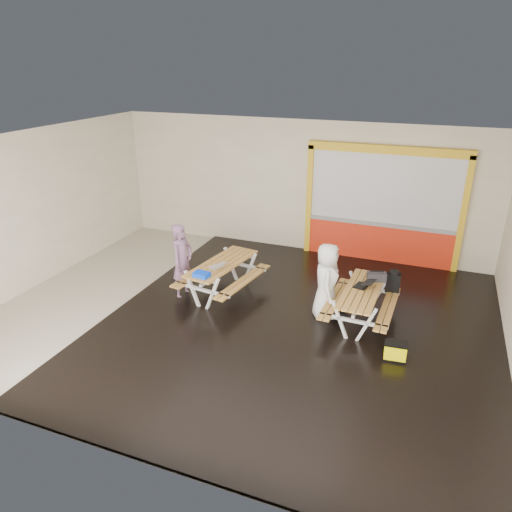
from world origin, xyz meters
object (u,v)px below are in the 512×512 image
at_px(person_right, 327,282).
at_px(backpack, 393,281).
at_px(blue_pouch, 202,274).
at_px(person_left, 182,262).
at_px(fluke_bag, 395,351).
at_px(laptop_right, 364,284).
at_px(picnic_table_left, 222,270).
at_px(dark_case, 337,314).
at_px(picnic_table_right, 361,297).
at_px(laptop_left, 217,266).
at_px(toolbox, 377,277).

distance_m(person_right, backpack, 1.43).
bearing_deg(blue_pouch, person_left, 147.12).
height_order(person_right, fluke_bag, person_right).
relative_size(laptop_right, backpack, 0.91).
relative_size(person_right, backpack, 3.37).
height_order(picnic_table_left, laptop_right, laptop_right).
xyz_separation_m(backpack, fluke_bag, (0.29, -1.83, -0.47)).
distance_m(laptop_right, fluke_bag, 1.57).
bearing_deg(blue_pouch, dark_case, 14.32).
bearing_deg(person_left, picnic_table_right, -83.03).
height_order(picnic_table_left, laptop_left, laptop_left).
distance_m(picnic_table_right, dark_case, 0.66).
xyz_separation_m(picnic_table_left, blue_pouch, (-0.08, -0.79, 0.23)).
bearing_deg(blue_pouch, laptop_right, 14.26).
bearing_deg(laptop_right, fluke_bag, -56.82).
relative_size(picnic_table_right, backpack, 4.03).
distance_m(laptop_left, laptop_right, 3.06).
bearing_deg(dark_case, person_right, 179.94).
height_order(laptop_right, dark_case, laptop_right).
relative_size(toolbox, dark_case, 1.16).
height_order(person_left, laptop_right, person_left).
relative_size(toolbox, fluke_bag, 1.01).
relative_size(laptop_right, fluke_bag, 1.05).
height_order(backpack, dark_case, backpack).
relative_size(blue_pouch, dark_case, 0.89).
xyz_separation_m(toolbox, dark_case, (-0.66, -0.49, -0.73)).
relative_size(picnic_table_right, person_left, 1.13).
relative_size(person_left, toolbox, 4.10).
bearing_deg(toolbox, laptop_left, -168.27).
relative_size(picnic_table_left, dark_case, 6.06).
distance_m(picnic_table_right, toolbox, 0.60).
bearing_deg(person_right, dark_case, -104.07).
xyz_separation_m(laptop_right, dark_case, (-0.47, -0.12, -0.69)).
bearing_deg(toolbox, person_right, -151.47).
distance_m(picnic_table_right, laptop_left, 3.05).
xyz_separation_m(person_left, fluke_bag, (4.65, -0.86, -0.62)).
height_order(laptop_left, dark_case, laptop_left).
distance_m(laptop_left, fluke_bag, 4.00).
height_order(person_left, backpack, person_left).
xyz_separation_m(picnic_table_left, laptop_right, (3.08, 0.01, 0.20)).
xyz_separation_m(person_left, laptop_left, (0.81, 0.06, 0.01)).
height_order(person_left, laptop_left, person_left).
bearing_deg(laptop_right, dark_case, -166.04).
xyz_separation_m(blue_pouch, backpack, (3.66, 1.42, -0.15)).
relative_size(picnic_table_right, blue_pouch, 6.08).
height_order(picnic_table_right, blue_pouch, blue_pouch).
bearing_deg(person_left, dark_case, -82.45).
bearing_deg(person_right, fluke_bag, -139.91).
height_order(picnic_table_left, picnic_table_right, picnic_table_left).
bearing_deg(person_right, blue_pouch, 91.70).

